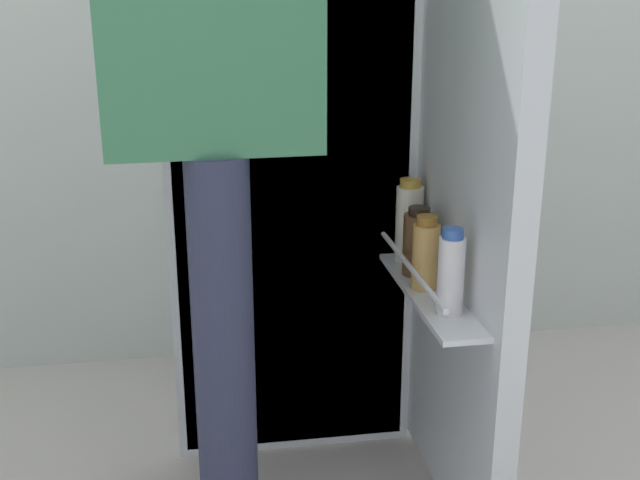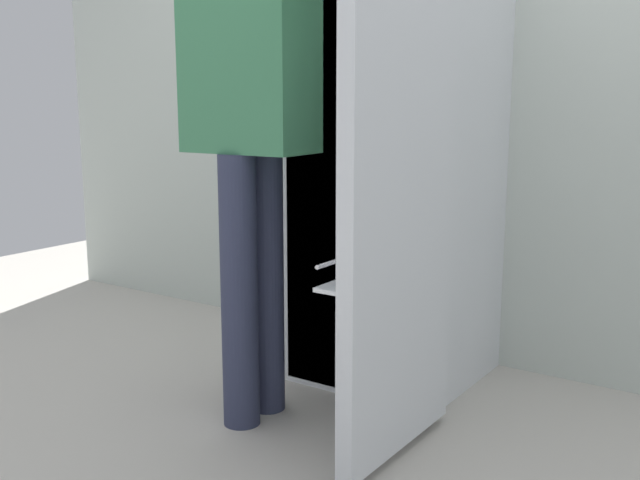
% 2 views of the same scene
% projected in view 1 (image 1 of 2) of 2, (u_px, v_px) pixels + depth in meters
% --- Properties ---
extents(refrigerator, '(0.67, 1.20, 1.68)m').
position_uv_depth(refrigerator, '(290.00, 122.00, 2.08)').
color(refrigerator, silver).
rests_on(refrigerator, ground_plane).
extents(person, '(0.56, 0.73, 1.77)m').
position_uv_depth(person, '(216.00, 50.00, 1.45)').
color(person, '#2D334C').
rests_on(person, ground_plane).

